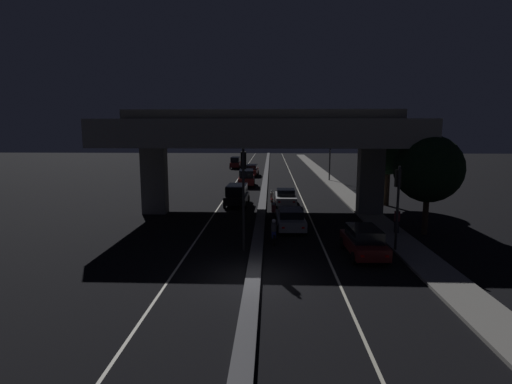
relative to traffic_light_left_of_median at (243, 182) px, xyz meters
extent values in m
plane|color=black|center=(0.74, -4.70, -3.87)|extent=(200.00, 200.00, 0.00)
cube|color=beige|center=(-3.07, 30.30, -3.87)|extent=(0.12, 126.00, 0.00)
cube|color=beige|center=(4.55, 30.30, -3.87)|extent=(0.12, 126.00, 0.00)
cube|color=#4C4C51|center=(0.74, 30.30, -3.76)|extent=(0.68, 126.00, 0.22)
cube|color=gray|center=(9.32, 23.30, -3.80)|extent=(2.01, 126.00, 0.15)
cube|color=gray|center=(-7.88, 9.86, -1.10)|extent=(1.90, 1.26, 5.55)
cube|color=gray|center=(9.36, 9.86, -1.10)|extent=(1.90, 1.26, 5.55)
cube|color=gray|center=(0.74, 9.86, 2.60)|extent=(22.23, 13.46, 1.83)
cube|color=#333335|center=(0.74, 9.86, 3.96)|extent=(22.23, 0.40, 0.90)
cylinder|color=black|center=(0.00, -0.10, -1.01)|extent=(0.14, 0.14, 5.71)
cube|color=black|center=(0.00, 0.08, 1.17)|extent=(0.30, 0.28, 0.95)
sphere|color=red|center=(0.00, 0.23, 1.46)|extent=(0.18, 0.18, 0.18)
sphere|color=black|center=(0.00, 0.23, 1.17)|extent=(0.18, 0.18, 0.18)
sphere|color=black|center=(0.00, 0.23, 0.87)|extent=(0.18, 0.18, 0.18)
cylinder|color=black|center=(8.41, -0.10, -1.48)|extent=(0.14, 0.14, 4.78)
cube|color=black|center=(8.41, 0.08, 0.23)|extent=(0.30, 0.28, 0.95)
sphere|color=red|center=(8.41, 0.23, 0.53)|extent=(0.18, 0.18, 0.18)
sphere|color=black|center=(8.41, 0.23, 0.23)|extent=(0.18, 0.18, 0.18)
sphere|color=black|center=(8.41, 0.23, -0.07)|extent=(0.18, 0.18, 0.18)
cylinder|color=#2D2D30|center=(9.21, 31.01, -0.10)|extent=(0.18, 0.18, 7.54)
cylinder|color=#2D2D30|center=(8.38, 31.01, 3.52)|extent=(1.67, 0.10, 0.10)
ellipsoid|color=#F2B759|center=(7.54, 31.01, 3.42)|extent=(0.56, 0.32, 0.24)
cube|color=#591414|center=(6.49, -0.84, -3.24)|extent=(1.83, 4.28, 0.62)
cube|color=black|center=(6.49, -0.84, -2.62)|extent=(1.57, 2.58, 0.62)
cylinder|color=black|center=(5.61, 0.53, -3.55)|extent=(0.22, 0.65, 0.64)
cylinder|color=black|center=(7.28, 0.58, -3.55)|extent=(0.22, 0.65, 0.64)
cylinder|color=black|center=(5.69, -2.26, -3.55)|extent=(0.22, 0.65, 0.64)
cylinder|color=black|center=(7.36, -2.21, -3.55)|extent=(0.22, 0.65, 0.64)
cube|color=red|center=(5.95, -2.99, -3.21)|extent=(0.18, 0.04, 0.11)
cube|color=red|center=(7.14, -2.95, -3.21)|extent=(0.18, 0.04, 0.11)
cube|color=gray|center=(2.84, 4.93, -3.26)|extent=(1.92, 4.62, 0.62)
cube|color=black|center=(2.85, 4.70, -2.70)|extent=(1.63, 2.24, 0.49)
cylinder|color=black|center=(1.93, 6.41, -3.57)|extent=(0.22, 0.61, 0.60)
cylinder|color=black|center=(3.66, 6.46, -3.57)|extent=(0.22, 0.61, 0.60)
cylinder|color=black|center=(2.02, 3.39, -3.57)|extent=(0.22, 0.61, 0.60)
cylinder|color=black|center=(3.76, 3.45, -3.57)|extent=(0.22, 0.61, 0.60)
cube|color=red|center=(2.30, 2.62, -3.23)|extent=(0.18, 0.04, 0.11)
cube|color=red|center=(3.54, 2.66, -3.23)|extent=(0.18, 0.04, 0.11)
cube|color=silver|center=(2.83, 13.79, -3.26)|extent=(1.81, 4.19, 0.62)
cube|color=black|center=(2.83, 13.68, -2.68)|extent=(1.58, 1.68, 0.54)
cylinder|color=black|center=(1.95, 15.16, -3.57)|extent=(0.21, 0.60, 0.60)
cylinder|color=black|center=(3.68, 15.17, -3.57)|extent=(0.21, 0.60, 0.60)
cylinder|color=black|center=(1.97, 12.40, -3.57)|extent=(0.21, 0.60, 0.60)
cylinder|color=black|center=(3.71, 12.42, -3.57)|extent=(0.21, 0.60, 0.60)
cube|color=red|center=(2.23, 11.69, -3.23)|extent=(0.18, 0.03, 0.11)
cube|color=red|center=(3.47, 11.70, -3.23)|extent=(0.18, 0.03, 0.11)
cube|color=black|center=(-1.55, 13.59, -3.22)|extent=(1.99, 4.53, 0.68)
cube|color=black|center=(-1.55, 13.48, -2.45)|extent=(1.74, 3.27, 0.85)
cylinder|color=black|center=(-0.66, 12.09, -3.56)|extent=(0.22, 0.64, 0.63)
cylinder|color=black|center=(-2.51, 12.14, -3.56)|extent=(0.22, 0.64, 0.63)
cylinder|color=black|center=(-0.59, 15.05, -3.56)|extent=(0.22, 0.64, 0.63)
cylinder|color=black|center=(-2.44, 15.10, -3.56)|extent=(0.22, 0.64, 0.63)
cube|color=white|center=(-0.83, 15.83, -3.32)|extent=(0.18, 0.03, 0.11)
cube|color=white|center=(-2.15, 15.86, -3.32)|extent=(0.18, 0.03, 0.11)
cube|color=#591414|center=(-1.46, 26.06, -3.15)|extent=(2.04, 4.56, 0.77)
cube|color=black|center=(-1.46, 25.95, -2.33)|extent=(1.77, 3.29, 0.86)
cylinder|color=black|center=(-0.49, 24.62, -3.53)|extent=(0.23, 0.69, 0.68)
cylinder|color=black|center=(-2.32, 24.55, -3.53)|extent=(0.23, 0.69, 0.68)
cylinder|color=black|center=(-0.61, 27.58, -3.53)|extent=(0.23, 0.69, 0.68)
cylinder|color=black|center=(-2.43, 27.51, -3.53)|extent=(0.23, 0.69, 0.68)
cube|color=white|center=(-0.90, 28.34, -3.26)|extent=(0.18, 0.04, 0.11)
cube|color=white|center=(-2.20, 28.29, -3.26)|extent=(0.18, 0.04, 0.11)
cube|color=#591414|center=(-1.32, 36.75, -3.19)|extent=(1.89, 4.64, 0.73)
cube|color=black|center=(-1.32, 36.75, -2.51)|extent=(1.60, 2.80, 0.62)
cylinder|color=black|center=(-0.58, 35.21, -3.55)|extent=(0.23, 0.65, 0.64)
cylinder|color=black|center=(-2.21, 35.29, -3.55)|extent=(0.23, 0.65, 0.64)
cylinder|color=black|center=(-0.44, 38.22, -3.55)|extent=(0.23, 0.65, 0.64)
cylinder|color=black|center=(-2.07, 38.30, -3.55)|extent=(0.23, 0.65, 0.64)
cube|color=white|center=(-0.63, 39.02, -3.30)|extent=(0.18, 0.04, 0.11)
cube|color=white|center=(-1.80, 39.07, -3.30)|extent=(0.18, 0.04, 0.11)
cube|color=#591414|center=(-4.78, 48.41, -3.14)|extent=(1.67, 4.38, 0.77)
cube|color=black|center=(-4.78, 48.30, -2.31)|extent=(1.46, 3.16, 0.88)
cylinder|color=black|center=(-3.98, 46.96, -3.53)|extent=(0.20, 0.69, 0.69)
cylinder|color=black|center=(-5.59, 46.97, -3.53)|extent=(0.20, 0.69, 0.69)
cylinder|color=black|center=(-3.97, 49.85, -3.53)|extent=(0.20, 0.69, 0.69)
cylinder|color=black|center=(-5.58, 49.86, -3.53)|extent=(0.20, 0.69, 0.69)
cube|color=white|center=(-4.20, 50.61, -3.26)|extent=(0.18, 0.03, 0.11)
cube|color=white|center=(-5.35, 50.61, -3.26)|extent=(0.18, 0.03, 0.11)
cylinder|color=black|center=(1.66, 2.21, -3.55)|extent=(0.10, 0.64, 0.64)
cylinder|color=black|center=(1.71, 0.88, -3.55)|extent=(0.12, 0.64, 0.64)
cube|color=navy|center=(1.69, 1.54, -3.33)|extent=(0.28, 1.01, 0.32)
cylinder|color=#3F3F44|center=(1.69, 1.54, -2.92)|extent=(0.33, 0.33, 0.51)
sphere|color=silver|center=(1.69, 1.54, -2.55)|extent=(0.24, 0.24, 0.24)
cube|color=red|center=(1.72, 0.83, -3.33)|extent=(0.08, 0.03, 0.08)
cylinder|color=black|center=(1.72, 7.91, -3.56)|extent=(0.09, 0.63, 0.63)
cylinder|color=black|center=(1.71, 6.66, -3.56)|extent=(0.11, 0.63, 0.63)
cube|color=black|center=(1.72, 7.28, -3.34)|extent=(0.25, 0.95, 0.32)
cylinder|color=maroon|center=(1.72, 7.28, -2.93)|extent=(0.32, 0.32, 0.49)
sphere|color=silver|center=(1.72, 7.28, -2.57)|extent=(0.24, 0.24, 0.24)
cube|color=red|center=(1.71, 6.61, -3.34)|extent=(0.08, 0.03, 0.08)
cylinder|color=black|center=(1.61, 13.92, -3.55)|extent=(0.08, 0.64, 0.64)
cylinder|color=black|center=(1.60, 12.64, -3.55)|extent=(0.10, 0.64, 0.64)
cube|color=maroon|center=(1.60, 13.28, -3.33)|extent=(0.24, 0.98, 0.32)
cylinder|color=beige|center=(1.60, 13.28, -2.92)|extent=(0.32, 0.32, 0.50)
sphere|color=silver|center=(1.60, 13.28, -2.55)|extent=(0.24, 0.24, 0.24)
cube|color=red|center=(1.60, 12.59, -3.33)|extent=(0.08, 0.03, 0.08)
cylinder|color=black|center=(9.61, 3.62, -3.34)|extent=(0.31, 0.31, 0.76)
cylinder|color=maroon|center=(9.61, 3.62, -2.64)|extent=(0.37, 0.37, 0.64)
sphere|color=tan|center=(9.61, 3.62, -2.22)|extent=(0.21, 0.21, 0.21)
cylinder|color=#38281C|center=(11.48, 3.86, -2.54)|extent=(0.37, 0.37, 2.66)
sphere|color=black|center=(11.48, 3.86, 0.40)|extent=(4.29, 4.29, 4.29)
cylinder|color=#38281C|center=(11.84, 13.88, -2.25)|extent=(0.46, 0.46, 3.24)
sphere|color=black|center=(11.84, 13.88, 0.74)|extent=(3.66, 3.66, 3.66)
camera|label=1|loc=(1.52, -21.70, 2.81)|focal=28.00mm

